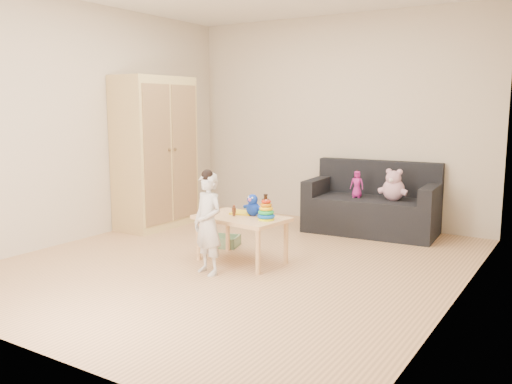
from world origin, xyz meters
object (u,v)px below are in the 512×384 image
Objects in this scene: sofa at (371,215)px; toddler at (208,225)px; play_table at (242,239)px; wardrobe at (155,153)px.

sofa is 1.69× the size of toddler.
play_table is at bearing -112.90° from sofa.
play_table is 0.52m from toddler.
play_table is (1.76, -0.75, -0.69)m from wardrobe.
sofa is at bearing 89.67° from toddler.
sofa is (2.38, 1.06, -0.70)m from wardrobe.
wardrobe is at bearing 157.01° from play_table.
wardrobe is at bearing 160.67° from toddler.
wardrobe is 2.07× the size of toddler.
toddler reaches higher than play_table.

